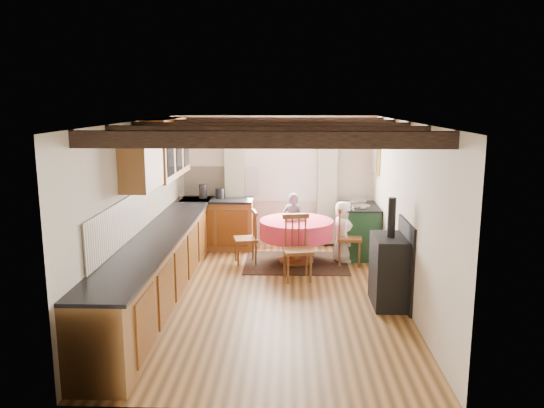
{
  "coord_description": "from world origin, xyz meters",
  "views": [
    {
      "loc": [
        0.26,
        -6.98,
        2.67
      ],
      "look_at": [
        0.0,
        0.8,
        1.15
      ],
      "focal_mm": 35.15,
      "sensor_mm": 36.0,
      "label": 1
    }
  ],
  "objects_px": {
    "cast_iron_stove": "(390,252)",
    "chair_left": "(246,237)",
    "chair_right": "(349,236)",
    "child_far": "(293,223)",
    "chair_near": "(298,248)",
    "child_right": "(343,232)",
    "dining_table": "(296,242)",
    "cup": "(297,218)",
    "aga_range": "(359,230)"
  },
  "relations": [
    {
      "from": "dining_table",
      "to": "cup",
      "type": "height_order",
      "value": "cup"
    },
    {
      "from": "dining_table",
      "to": "chair_left",
      "type": "bearing_deg",
      "value": -177.93
    },
    {
      "from": "chair_right",
      "to": "child_far",
      "type": "height_order",
      "value": "child_far"
    },
    {
      "from": "chair_right",
      "to": "child_far",
      "type": "distance_m",
      "value": 1.16
    },
    {
      "from": "chair_right",
      "to": "child_right",
      "type": "relative_size",
      "value": 0.94
    },
    {
      "from": "chair_right",
      "to": "cast_iron_stove",
      "type": "height_order",
      "value": "cast_iron_stove"
    },
    {
      "from": "chair_near",
      "to": "cast_iron_stove",
      "type": "relative_size",
      "value": 0.68
    },
    {
      "from": "chair_near",
      "to": "aga_range",
      "type": "bearing_deg",
      "value": 41.53
    },
    {
      "from": "child_far",
      "to": "chair_left",
      "type": "bearing_deg",
      "value": 61.83
    },
    {
      "from": "chair_near",
      "to": "chair_right",
      "type": "height_order",
      "value": "chair_near"
    },
    {
      "from": "child_far",
      "to": "child_right",
      "type": "distance_m",
      "value": 1.0
    },
    {
      "from": "cast_iron_stove",
      "to": "child_far",
      "type": "distance_m",
      "value": 2.78
    },
    {
      "from": "chair_near",
      "to": "child_right",
      "type": "bearing_deg",
      "value": 41.57
    },
    {
      "from": "aga_range",
      "to": "cast_iron_stove",
      "type": "xyz_separation_m",
      "value": [
        0.11,
        -2.31,
        0.27
      ]
    },
    {
      "from": "cup",
      "to": "child_far",
      "type": "bearing_deg",
      "value": 94.22
    },
    {
      "from": "aga_range",
      "to": "dining_table",
      "type": "bearing_deg",
      "value": -154.87
    },
    {
      "from": "chair_right",
      "to": "cast_iron_stove",
      "type": "relative_size",
      "value": 0.67
    },
    {
      "from": "cast_iron_stove",
      "to": "chair_right",
      "type": "bearing_deg",
      "value": 100.56
    },
    {
      "from": "child_right",
      "to": "aga_range",
      "type": "bearing_deg",
      "value": -45.23
    },
    {
      "from": "chair_right",
      "to": "chair_left",
      "type": "bearing_deg",
      "value": 94.93
    },
    {
      "from": "dining_table",
      "to": "chair_near",
      "type": "height_order",
      "value": "chair_near"
    },
    {
      "from": "chair_near",
      "to": "child_far",
      "type": "height_order",
      "value": "child_far"
    },
    {
      "from": "aga_range",
      "to": "child_right",
      "type": "bearing_deg",
      "value": -128.89
    },
    {
      "from": "chair_near",
      "to": "aga_range",
      "type": "distance_m",
      "value": 1.73
    },
    {
      "from": "cast_iron_stove",
      "to": "cup",
      "type": "xyz_separation_m",
      "value": [
        -1.2,
        1.74,
        0.05
      ]
    },
    {
      "from": "child_far",
      "to": "cup",
      "type": "bearing_deg",
      "value": 114.16
    },
    {
      "from": "dining_table",
      "to": "child_right",
      "type": "xyz_separation_m",
      "value": [
        0.77,
        0.12,
        0.15
      ]
    },
    {
      "from": "dining_table",
      "to": "child_far",
      "type": "distance_m",
      "value": 0.7
    },
    {
      "from": "chair_right",
      "to": "child_far",
      "type": "bearing_deg",
      "value": 57.24
    },
    {
      "from": "chair_left",
      "to": "aga_range",
      "type": "distance_m",
      "value": 2.01
    },
    {
      "from": "cast_iron_stove",
      "to": "chair_left",
      "type": "bearing_deg",
      "value": 139.2
    },
    {
      "from": "chair_left",
      "to": "cup",
      "type": "bearing_deg",
      "value": 76.16
    },
    {
      "from": "dining_table",
      "to": "child_right",
      "type": "relative_size",
      "value": 1.17
    },
    {
      "from": "aga_range",
      "to": "child_right",
      "type": "relative_size",
      "value": 0.95
    },
    {
      "from": "aga_range",
      "to": "child_far",
      "type": "bearing_deg",
      "value": 171.58
    },
    {
      "from": "dining_table",
      "to": "chair_left",
      "type": "xyz_separation_m",
      "value": [
        -0.84,
        -0.03,
        0.08
      ]
    },
    {
      "from": "chair_near",
      "to": "child_far",
      "type": "relative_size",
      "value": 0.92
    },
    {
      "from": "aga_range",
      "to": "cup",
      "type": "height_order",
      "value": "aga_range"
    },
    {
      "from": "chair_left",
      "to": "aga_range",
      "type": "height_order",
      "value": "aga_range"
    },
    {
      "from": "chair_left",
      "to": "child_far",
      "type": "relative_size",
      "value": 0.83
    },
    {
      "from": "chair_near",
      "to": "aga_range",
      "type": "relative_size",
      "value": 1.01
    },
    {
      "from": "cup",
      "to": "chair_left",
      "type": "bearing_deg",
      "value": 178.63
    },
    {
      "from": "chair_right",
      "to": "child_right",
      "type": "xyz_separation_m",
      "value": [
        -0.1,
        0.14,
        0.03
      ]
    },
    {
      "from": "chair_near",
      "to": "cup",
      "type": "xyz_separation_m",
      "value": [
        -0.0,
        0.78,
        0.28
      ]
    },
    {
      "from": "chair_near",
      "to": "chair_right",
      "type": "xyz_separation_m",
      "value": [
        0.86,
        0.81,
        -0.01
      ]
    },
    {
      "from": "child_far",
      "to": "child_right",
      "type": "height_order",
      "value": "child_far"
    },
    {
      "from": "chair_right",
      "to": "cast_iron_stove",
      "type": "bearing_deg",
      "value": -164.66
    },
    {
      "from": "chair_left",
      "to": "chair_right",
      "type": "relative_size",
      "value": 0.92
    },
    {
      "from": "child_right",
      "to": "cup",
      "type": "height_order",
      "value": "child_right"
    },
    {
      "from": "chair_near",
      "to": "child_far",
      "type": "bearing_deg",
      "value": 82.47
    }
  ]
}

